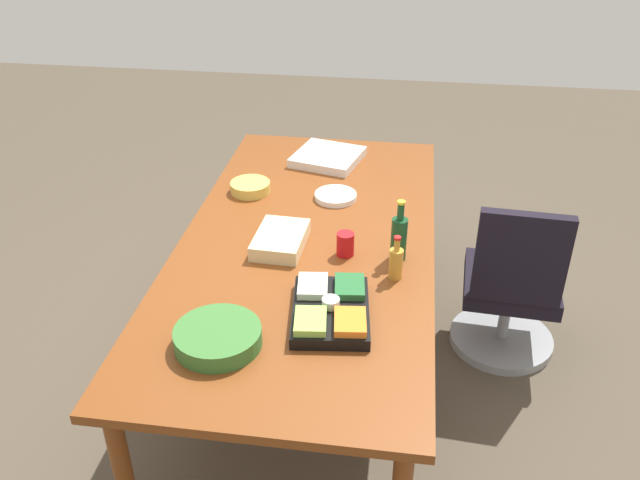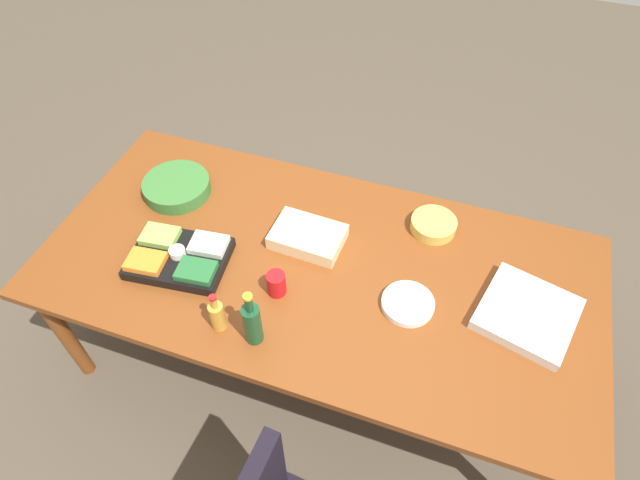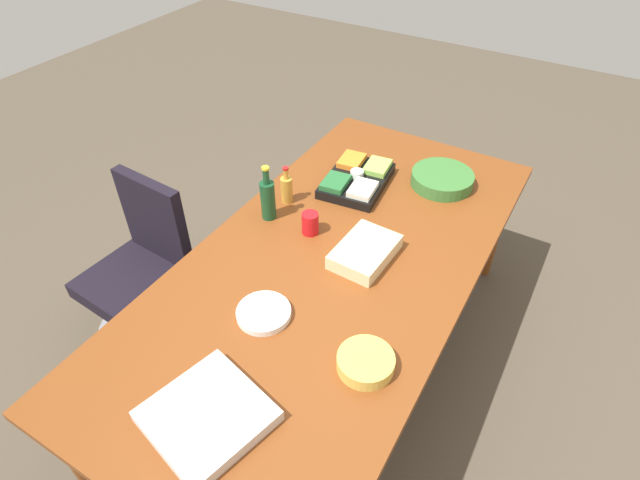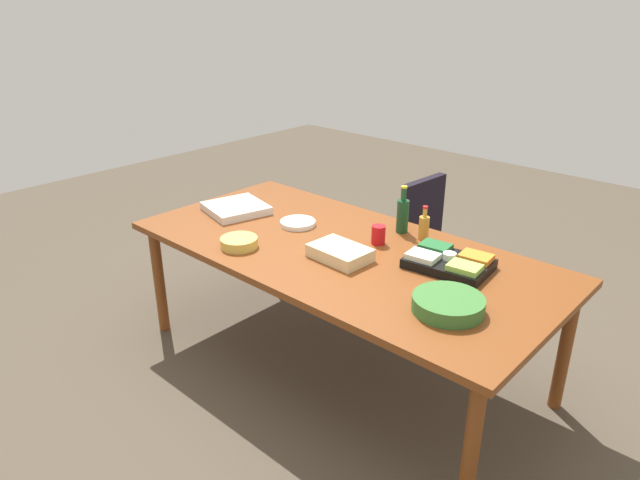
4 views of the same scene
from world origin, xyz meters
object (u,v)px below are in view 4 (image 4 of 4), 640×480
(office_chair, at_px, (401,249))
(red_solo_cup, at_px, (378,235))
(conference_table, at_px, (341,258))
(chip_bowl, at_px, (239,242))
(pizza_box, at_px, (236,208))
(paper_plate_stack, at_px, (298,223))
(sheet_cake, at_px, (340,253))
(wine_bottle, at_px, (403,215))
(dressing_bottle, at_px, (424,227))
(veggie_tray, at_px, (449,262))
(salad_bowl, at_px, (448,304))

(office_chair, relative_size, red_solo_cup, 8.49)
(conference_table, distance_m, chip_bowl, 0.59)
(conference_table, xyz_separation_m, pizza_box, (0.90, 0.02, 0.09))
(paper_plate_stack, xyz_separation_m, sheet_cake, (-0.51, 0.19, 0.02))
(conference_table, height_order, wine_bottle, wine_bottle)
(conference_table, height_order, office_chair, office_chair)
(dressing_bottle, bearing_deg, chip_bowl, 48.64)
(conference_table, distance_m, veggie_tray, 0.62)
(conference_table, bearing_deg, red_solo_cup, -120.94)
(office_chair, relative_size, veggie_tray, 2.07)
(veggie_tray, height_order, salad_bowl, veggie_tray)
(red_solo_cup, height_order, paper_plate_stack, red_solo_cup)
(conference_table, height_order, paper_plate_stack, paper_plate_stack)
(veggie_tray, relative_size, sheet_cake, 1.41)
(office_chair, height_order, chip_bowl, office_chair)
(red_solo_cup, distance_m, veggie_tray, 0.47)
(salad_bowl, bearing_deg, dressing_bottle, -49.35)
(sheet_cake, bearing_deg, veggie_tray, -148.94)
(red_solo_cup, bearing_deg, conference_table, 59.06)
(dressing_bottle, bearing_deg, conference_table, 57.64)
(chip_bowl, bearing_deg, dressing_bottle, -131.36)
(conference_table, distance_m, sheet_cake, 0.17)
(conference_table, bearing_deg, paper_plate_stack, -10.83)
(paper_plate_stack, distance_m, pizza_box, 0.48)
(red_solo_cup, height_order, wine_bottle, wine_bottle)
(chip_bowl, distance_m, wine_bottle, 0.98)
(wine_bottle, bearing_deg, veggie_tray, 152.54)
(veggie_tray, distance_m, chip_bowl, 1.17)
(chip_bowl, bearing_deg, wine_bottle, -124.34)
(office_chair, bearing_deg, chip_bowl, 83.37)
(sheet_cake, height_order, chip_bowl, sheet_cake)
(dressing_bottle, height_order, wine_bottle, wine_bottle)
(salad_bowl, xyz_separation_m, dressing_bottle, (0.54, -0.63, 0.04))
(chip_bowl, bearing_deg, red_solo_cup, -134.10)
(veggie_tray, height_order, paper_plate_stack, veggie_tray)
(office_chair, distance_m, dressing_bottle, 0.96)
(pizza_box, distance_m, salad_bowl, 1.72)
(conference_table, height_order, sheet_cake, sheet_cake)
(red_solo_cup, relative_size, dressing_bottle, 0.54)
(sheet_cake, relative_size, salad_bowl, 0.97)
(pizza_box, bearing_deg, conference_table, -164.29)
(red_solo_cup, distance_m, sheet_cake, 0.31)
(office_chair, bearing_deg, salad_bowl, 131.48)
(pizza_box, xyz_separation_m, chip_bowl, (-0.46, 0.36, 0.00))
(conference_table, distance_m, red_solo_cup, 0.25)
(conference_table, relative_size, office_chair, 2.64)
(conference_table, relative_size, sheet_cake, 7.70)
(salad_bowl, relative_size, wine_bottle, 1.13)
(red_solo_cup, xyz_separation_m, dressing_bottle, (-0.15, -0.23, 0.02))
(conference_table, bearing_deg, pizza_box, 1.46)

